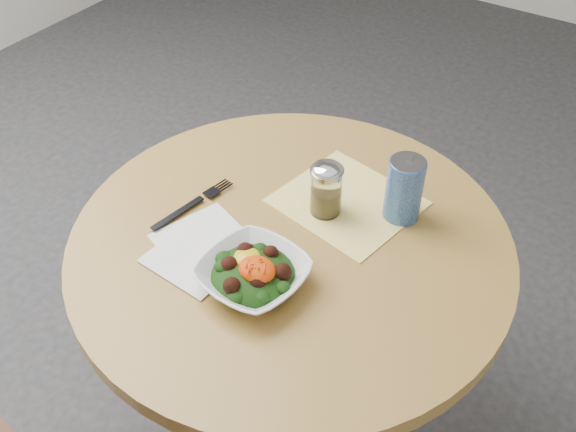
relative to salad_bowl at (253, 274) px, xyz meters
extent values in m
plane|color=#2B2B2D|center=(-0.01, 0.14, -0.78)|extent=(6.00, 6.00, 0.00)
cylinder|color=black|center=(-0.01, 0.14, -0.76)|extent=(0.52, 0.52, 0.03)
cylinder|color=black|center=(-0.01, 0.14, -0.42)|extent=(0.10, 0.10, 0.71)
cylinder|color=gold|center=(-0.01, 0.14, -0.05)|extent=(0.90, 0.90, 0.04)
cube|color=yellow|center=(0.03, 0.30, -0.03)|extent=(0.31, 0.29, 0.00)
cube|color=white|center=(-0.15, 0.04, -0.03)|extent=(0.22, 0.22, 0.00)
cube|color=white|center=(-0.13, 0.00, -0.02)|extent=(0.18, 0.18, 0.00)
imported|color=white|center=(0.00, 0.00, 0.00)|extent=(0.21, 0.21, 0.05)
ellipsoid|color=black|center=(0.00, 0.00, 0.00)|extent=(0.16, 0.16, 0.06)
ellipsoid|color=gold|center=(-0.02, 0.01, 0.02)|extent=(0.05, 0.05, 0.02)
ellipsoid|color=#EE4205|center=(0.01, 0.00, 0.02)|extent=(0.07, 0.06, 0.03)
cube|color=black|center=(-0.24, 0.07, -0.02)|extent=(0.04, 0.14, 0.00)
cube|color=black|center=(-0.22, 0.17, -0.02)|extent=(0.04, 0.08, 0.00)
cylinder|color=silver|center=(0.01, 0.25, 0.03)|extent=(0.06, 0.06, 0.10)
cylinder|color=#A5924D|center=(0.01, 0.25, 0.00)|extent=(0.06, 0.06, 0.06)
cylinder|color=silver|center=(0.01, 0.25, 0.08)|extent=(0.07, 0.07, 0.01)
ellipsoid|color=silver|center=(0.01, 0.25, 0.09)|extent=(0.06, 0.06, 0.03)
cylinder|color=navy|center=(0.15, 0.32, 0.04)|extent=(0.08, 0.08, 0.14)
cylinder|color=#B4B3BB|center=(0.15, 0.32, 0.11)|extent=(0.07, 0.07, 0.00)
cube|color=#B4B3BB|center=(0.14, 0.33, 0.12)|extent=(0.02, 0.03, 0.00)
camera|label=1|loc=(0.50, -0.64, 0.88)|focal=40.00mm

